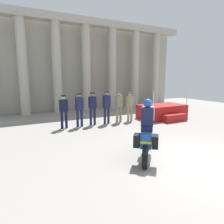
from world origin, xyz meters
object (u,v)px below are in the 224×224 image
Objects in this scene: officer_in_row_3 at (107,105)px; reviewing_stand at (163,112)px; officer_in_row_4 at (119,104)px; officer_in_row_0 at (64,109)px; officer_in_row_2 at (93,106)px; officer_in_row_5 at (130,104)px; motorcycle_with_rider at (147,134)px; officer_in_row_1 at (79,107)px.

reviewing_stand is at bearing 166.90° from officer_in_row_3.
reviewing_stand is 2.99m from officer_in_row_4.
officer_in_row_0 is at bearing 175.66° from reviewing_stand.
officer_in_row_4 is at bearing 169.87° from officer_in_row_2.
officer_in_row_0 is at bearing -8.55° from officer_in_row_5.
officer_in_row_5 is at bearing 169.96° from reviewing_stand.
reviewing_stand is 6.61m from motorcycle_with_rider.
officer_in_row_0 is at bearing 54.80° from motorcycle_with_rider.
officer_in_row_1 is (0.79, -0.06, 0.05)m from officer_in_row_0.
officer_in_row_2 is (0.75, 0.06, 0.00)m from officer_in_row_1.
officer_in_row_1 reaches higher than officer_in_row_4.
motorcycle_with_rider is at bearing -136.24° from reviewing_stand.
motorcycle_with_rider reaches higher than reviewing_stand.
officer_in_row_3 is 5.05m from motorcycle_with_rider.
officer_in_row_5 is (2.31, -0.07, -0.06)m from officer_in_row_2.
motorcycle_with_rider reaches higher than officer_in_row_4.
officer_in_row_4 is at bearing 172.18° from officer_in_row_1.
officer_in_row_3 is (2.32, -0.09, 0.07)m from officer_in_row_0.
reviewing_stand is at bearing -5.30° from motorcycle_with_rider.
officer_in_row_0 is 2.33m from officer_in_row_3.
officer_in_row_1 is at bearing 46.13° from motorcycle_with_rider.
officer_in_row_4 is at bearing 172.48° from reviewing_stand.
officer_in_row_5 is at bearing 173.20° from officer_in_row_3.
officer_in_row_4 is at bearing 173.91° from officer_in_row_3.
motorcycle_with_rider is (-0.30, -5.02, -0.24)m from officer_in_row_2.
officer_in_row_3 is at bearing 174.34° from reviewing_stand.
officer_in_row_3 is 0.78m from officer_in_row_4.
reviewing_stand is 3.75m from officer_in_row_3.
officer_in_row_3 is (1.54, -0.03, 0.02)m from officer_in_row_1.
officer_in_row_5 is (3.06, -0.02, -0.06)m from officer_in_row_1.
officer_in_row_4 is at bearing 20.30° from motorcycle_with_rider.
motorcycle_with_rider is at bearing 87.75° from officer_in_row_1.
officer_in_row_5 is (3.85, -0.07, -0.01)m from officer_in_row_0.
reviewing_stand is at bearing 166.72° from officer_in_row_2.
reviewing_stand is at bearing 162.51° from officer_in_row_5.
officer_in_row_3 reaches higher than officer_in_row_5.
officer_in_row_0 is 0.95× the size of officer_in_row_1.
officer_in_row_0 is 0.94× the size of officer_in_row_3.
officer_in_row_5 is at bearing 172.47° from officer_in_row_4.
officer_in_row_4 is (2.31, -0.02, -0.01)m from officer_in_row_1.
officer_in_row_1 is 1.01× the size of officer_in_row_4.
reviewing_stand is at bearing 165.04° from officer_in_row_4.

